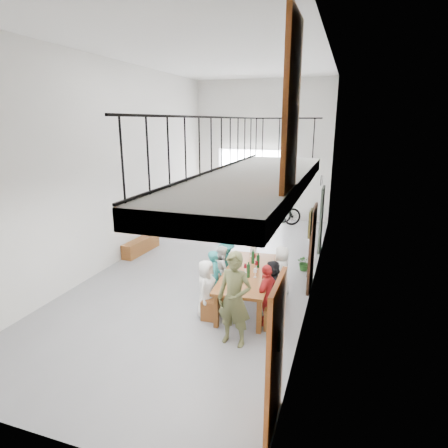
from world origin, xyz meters
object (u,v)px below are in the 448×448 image
(side_bench, at_px, (141,246))
(host_standing, at_px, (234,299))
(bench_inner, at_px, (220,293))
(tasting_table, at_px, (248,275))
(serving_counter, at_px, (240,206))
(oak_barrel, at_px, (204,209))
(bicycle_near, at_px, (268,208))

(side_bench, height_order, host_standing, host_standing)
(bench_inner, bearing_deg, tasting_table, 2.70)
(serving_counter, bearing_deg, oak_barrel, -163.34)
(serving_counter, height_order, host_standing, host_standing)
(tasting_table, distance_m, bench_inner, 0.80)
(side_bench, xyz_separation_m, bicycle_near, (2.92, 5.00, 0.30))
(bicycle_near, bearing_deg, tasting_table, -158.84)
(bench_inner, bearing_deg, serving_counter, 99.94)
(tasting_table, relative_size, side_bench, 1.63)
(oak_barrel, relative_size, host_standing, 0.46)
(tasting_table, bearing_deg, host_standing, -88.52)
(bench_inner, bearing_deg, bicycle_near, 90.65)
(tasting_table, xyz_separation_m, bench_inner, (-0.63, -0.06, -0.50))
(side_bench, xyz_separation_m, host_standing, (4.15, -3.76, 0.66))
(oak_barrel, relative_size, bicycle_near, 0.41)
(tasting_table, distance_m, bicycle_near, 7.35)
(tasting_table, height_order, bench_inner, tasting_table)
(side_bench, height_order, serving_counter, serving_counter)
(bicycle_near, bearing_deg, host_standing, -159.34)
(bench_inner, xyz_separation_m, side_bench, (-3.38, 2.33, 0.01))
(bench_inner, relative_size, host_standing, 1.04)
(serving_counter, bearing_deg, host_standing, -79.83)
(side_bench, bearing_deg, host_standing, -42.22)
(side_bench, bearing_deg, tasting_table, -29.57)
(side_bench, xyz_separation_m, oak_barrel, (0.29, 4.53, 0.19))
(bicycle_near, bearing_deg, bench_inner, -163.76)
(bench_inner, relative_size, side_bench, 1.18)
(bench_inner, height_order, bicycle_near, bicycle_near)
(oak_barrel, xyz_separation_m, serving_counter, (1.40, 0.57, 0.10))
(tasting_table, bearing_deg, bicycle_near, 94.39)
(oak_barrel, bearing_deg, serving_counter, 22.04)
(tasting_table, distance_m, oak_barrel, 7.75)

